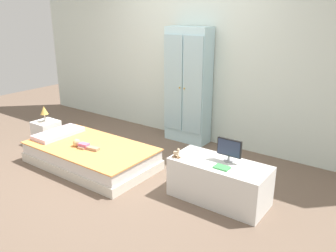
{
  "coord_description": "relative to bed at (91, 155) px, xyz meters",
  "views": [
    {
      "loc": [
        2.76,
        -2.8,
        1.92
      ],
      "look_at": [
        0.44,
        0.4,
        0.57
      ],
      "focal_mm": 36.89,
      "sensor_mm": 36.0,
      "label": 1
    }
  ],
  "objects": [
    {
      "name": "pillow",
      "position": [
        -0.63,
        0.0,
        0.17
      ],
      "size": [
        0.32,
        0.66,
        0.06
      ],
      "primitive_type": "cube",
      "color": "silver",
      "rests_on": "bed"
    },
    {
      "name": "book_green",
      "position": [
        1.81,
        0.09,
        0.3
      ],
      "size": [
        0.15,
        0.11,
        0.01
      ],
      "primitive_type": "cube",
      "color": "#429E51",
      "rests_on": "tv_stand"
    },
    {
      "name": "rocking_horse_toy",
      "position": [
        1.31,
        0.04,
        0.35
      ],
      "size": [
        0.09,
        0.04,
        0.11
      ],
      "color": "#8E6642",
      "rests_on": "tv_stand"
    },
    {
      "name": "back_wall",
      "position": [
        0.43,
        1.66,
        1.22
      ],
      "size": [
        6.4,
        0.05,
        2.7
      ],
      "primitive_type": "cube",
      "color": "silver",
      "rests_on": "ground_plane"
    },
    {
      "name": "bed",
      "position": [
        0.0,
        0.0,
        0.0
      ],
      "size": [
        1.67,
        0.92,
        0.27
      ],
      "color": "silver",
      "rests_on": "ground_plane"
    },
    {
      "name": "doll",
      "position": [
        -0.04,
        -0.11,
        0.17
      ],
      "size": [
        0.39,
        0.14,
        0.1
      ],
      "color": "#D6668E",
      "rests_on": "bed"
    },
    {
      "name": "tv_monitor",
      "position": [
        1.79,
        0.28,
        0.44
      ],
      "size": [
        0.27,
        0.1,
        0.24
      ],
      "color": "#99999E",
      "rests_on": "tv_stand"
    },
    {
      "name": "wardrobe",
      "position": [
        0.51,
        1.47,
        0.71
      ],
      "size": [
        0.67,
        0.31,
        1.69
      ],
      "color": "silver",
      "rests_on": "ground_plane"
    },
    {
      "name": "nightstand",
      "position": [
        -1.09,
        0.12,
        0.04
      ],
      "size": [
        0.32,
        0.32,
        0.35
      ],
      "primitive_type": "cube",
      "color": "white",
      "rests_on": "ground_plane"
    },
    {
      "name": "table_lamp",
      "position": [
        -1.09,
        0.12,
        0.38
      ],
      "size": [
        0.11,
        0.11,
        0.23
      ],
      "color": "#B7B2AD",
      "rests_on": "nightstand"
    },
    {
      "name": "tv_stand",
      "position": [
        1.74,
        0.2,
        0.08
      ],
      "size": [
        1.02,
        0.46,
        0.43
      ],
      "primitive_type": "cube",
      "color": "silver",
      "rests_on": "ground_plane"
    },
    {
      "name": "ground_plane",
      "position": [
        0.43,
        0.09,
        -0.14
      ],
      "size": [
        10.0,
        10.0,
        0.02
      ],
      "primitive_type": "cube",
      "color": "brown"
    }
  ]
}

